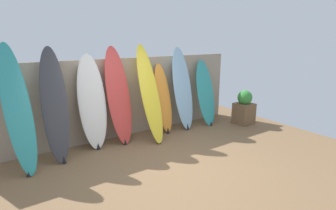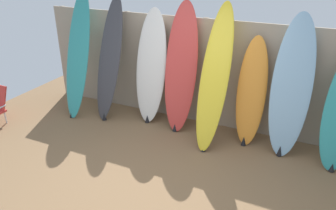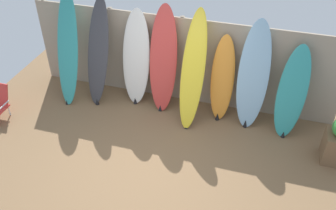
{
  "view_description": "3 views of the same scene",
  "coord_description": "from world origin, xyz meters",
  "px_view_note": "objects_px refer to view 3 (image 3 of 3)",
  "views": [
    {
      "loc": [
        -2.46,
        -3.4,
        2.24
      ],
      "look_at": [
        0.24,
        0.56,
        1.0
      ],
      "focal_mm": 28.0,
      "sensor_mm": 36.0,
      "label": 1
    },
    {
      "loc": [
        1.65,
        -2.94,
        2.74
      ],
      "look_at": [
        0.03,
        0.56,
        0.93
      ],
      "focal_mm": 35.0,
      "sensor_mm": 36.0,
      "label": 2
    },
    {
      "loc": [
        1.57,
        -4.18,
        4.64
      ],
      "look_at": [
        0.11,
        0.76,
        0.73
      ],
      "focal_mm": 40.0,
      "sensor_mm": 36.0,
      "label": 3
    }
  ],
  "objects_px": {
    "surfboard_teal_0": "(68,49)",
    "surfboard_teal_7": "(292,93)",
    "surfboard_skyblue_6": "(253,77)",
    "surfboard_yellow_4": "(193,71)",
    "surfboard_white_2": "(136,59)",
    "surfboard_red_3": "(163,61)",
    "surfboard_orange_5": "(222,79)",
    "surfboard_charcoal_1": "(98,53)"
  },
  "relations": [
    {
      "from": "surfboard_white_2",
      "to": "surfboard_skyblue_6",
      "type": "relative_size",
      "value": 0.96
    },
    {
      "from": "surfboard_teal_0",
      "to": "surfboard_red_3",
      "type": "relative_size",
      "value": 1.05
    },
    {
      "from": "surfboard_skyblue_6",
      "to": "surfboard_teal_0",
      "type": "bearing_deg",
      "value": -177.33
    },
    {
      "from": "surfboard_white_2",
      "to": "surfboard_red_3",
      "type": "distance_m",
      "value": 0.57
    },
    {
      "from": "surfboard_teal_7",
      "to": "surfboard_yellow_4",
      "type": "bearing_deg",
      "value": -175.56
    },
    {
      "from": "surfboard_yellow_4",
      "to": "surfboard_charcoal_1",
      "type": "bearing_deg",
      "value": 176.13
    },
    {
      "from": "surfboard_teal_0",
      "to": "surfboard_white_2",
      "type": "xyz_separation_m",
      "value": [
        1.34,
        0.23,
        -0.12
      ]
    },
    {
      "from": "surfboard_charcoal_1",
      "to": "surfboard_skyblue_6",
      "type": "distance_m",
      "value": 3.0
    },
    {
      "from": "surfboard_orange_5",
      "to": "surfboard_skyblue_6",
      "type": "relative_size",
      "value": 0.82
    },
    {
      "from": "surfboard_yellow_4",
      "to": "surfboard_teal_7",
      "type": "xyz_separation_m",
      "value": [
        1.77,
        0.14,
        -0.22
      ]
    },
    {
      "from": "surfboard_teal_0",
      "to": "surfboard_skyblue_6",
      "type": "bearing_deg",
      "value": 2.67
    },
    {
      "from": "surfboard_charcoal_1",
      "to": "surfboard_orange_5",
      "type": "height_order",
      "value": "surfboard_charcoal_1"
    },
    {
      "from": "surfboard_orange_5",
      "to": "surfboard_white_2",
      "type": "bearing_deg",
      "value": 179.21
    },
    {
      "from": "surfboard_charcoal_1",
      "to": "surfboard_yellow_4",
      "type": "bearing_deg",
      "value": -3.87
    },
    {
      "from": "surfboard_teal_0",
      "to": "surfboard_orange_5",
      "type": "xyz_separation_m",
      "value": [
        3.05,
        0.21,
        -0.26
      ]
    },
    {
      "from": "surfboard_teal_0",
      "to": "surfboard_orange_5",
      "type": "relative_size",
      "value": 1.32
    },
    {
      "from": "surfboard_charcoal_1",
      "to": "surfboard_teal_7",
      "type": "relative_size",
      "value": 1.25
    },
    {
      "from": "surfboard_charcoal_1",
      "to": "surfboard_white_2",
      "type": "height_order",
      "value": "surfboard_charcoal_1"
    },
    {
      "from": "surfboard_charcoal_1",
      "to": "surfboard_orange_5",
      "type": "relative_size",
      "value": 1.27
    },
    {
      "from": "surfboard_orange_5",
      "to": "surfboard_skyblue_6",
      "type": "height_order",
      "value": "surfboard_skyblue_6"
    },
    {
      "from": "surfboard_charcoal_1",
      "to": "surfboard_white_2",
      "type": "xyz_separation_m",
      "value": [
        0.74,
        0.14,
        -0.08
      ]
    },
    {
      "from": "surfboard_teal_0",
      "to": "surfboard_charcoal_1",
      "type": "distance_m",
      "value": 0.61
    },
    {
      "from": "surfboard_teal_0",
      "to": "surfboard_white_2",
      "type": "relative_size",
      "value": 1.13
    },
    {
      "from": "surfboard_yellow_4",
      "to": "surfboard_skyblue_6",
      "type": "relative_size",
      "value": 1.04
    },
    {
      "from": "surfboard_skyblue_6",
      "to": "surfboard_teal_7",
      "type": "relative_size",
      "value": 1.21
    },
    {
      "from": "surfboard_teal_0",
      "to": "surfboard_red_3",
      "type": "height_order",
      "value": "surfboard_teal_0"
    },
    {
      "from": "surfboard_white_2",
      "to": "surfboard_orange_5",
      "type": "xyz_separation_m",
      "value": [
        1.71,
        -0.02,
        -0.14
      ]
    },
    {
      "from": "surfboard_red_3",
      "to": "surfboard_teal_0",
      "type": "bearing_deg",
      "value": -174.15
    },
    {
      "from": "surfboard_orange_5",
      "to": "surfboard_teal_7",
      "type": "height_order",
      "value": "surfboard_teal_7"
    },
    {
      "from": "surfboard_yellow_4",
      "to": "surfboard_teal_7",
      "type": "height_order",
      "value": "surfboard_yellow_4"
    },
    {
      "from": "surfboard_charcoal_1",
      "to": "surfboard_yellow_4",
      "type": "height_order",
      "value": "surfboard_yellow_4"
    },
    {
      "from": "surfboard_skyblue_6",
      "to": "surfboard_teal_7",
      "type": "height_order",
      "value": "surfboard_skyblue_6"
    },
    {
      "from": "surfboard_white_2",
      "to": "surfboard_charcoal_1",
      "type": "bearing_deg",
      "value": -169.59
    },
    {
      "from": "surfboard_red_3",
      "to": "surfboard_white_2",
      "type": "bearing_deg",
      "value": 176.31
    },
    {
      "from": "surfboard_white_2",
      "to": "surfboard_teal_7",
      "type": "distance_m",
      "value": 2.97
    },
    {
      "from": "surfboard_teal_0",
      "to": "surfboard_teal_7",
      "type": "bearing_deg",
      "value": 1.36
    },
    {
      "from": "surfboard_white_2",
      "to": "surfboard_teal_7",
      "type": "xyz_separation_m",
      "value": [
        2.96,
        -0.13,
        -0.13
      ]
    },
    {
      "from": "surfboard_red_3",
      "to": "surfboard_yellow_4",
      "type": "height_order",
      "value": "surfboard_yellow_4"
    },
    {
      "from": "surfboard_white_2",
      "to": "surfboard_red_3",
      "type": "relative_size",
      "value": 0.93
    },
    {
      "from": "surfboard_teal_7",
      "to": "surfboard_teal_0",
      "type": "bearing_deg",
      "value": -178.64
    },
    {
      "from": "surfboard_teal_0",
      "to": "surfboard_skyblue_6",
      "type": "xyz_separation_m",
      "value": [
        3.59,
        0.17,
        -0.08
      ]
    },
    {
      "from": "surfboard_teal_0",
      "to": "surfboard_yellow_4",
      "type": "relative_size",
      "value": 1.03
    }
  ]
}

